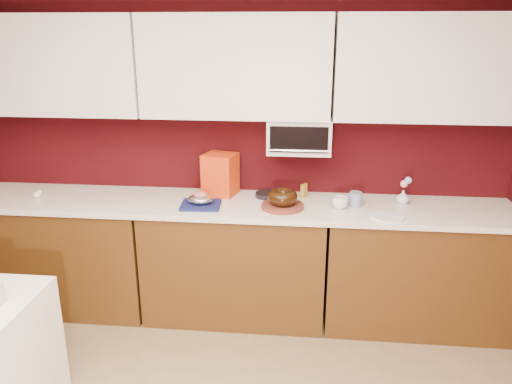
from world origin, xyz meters
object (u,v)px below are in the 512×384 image
Objects in this scene: toaster_oven at (299,135)px; bundt_cake at (283,197)px; pandoro_box at (220,174)px; flower_vase at (403,196)px; blue_jar at (356,199)px; coffee_mug at (340,201)px; foil_ham_nest at (201,199)px.

bundt_cake is (-0.10, -0.24, -0.39)m from toaster_oven.
pandoro_box reaches higher than flower_vase.
bundt_cake reaches higher than flower_vase.
blue_jar is 0.92× the size of flower_vase.
coffee_mug is 0.13m from blue_jar.
toaster_oven is 2.49× the size of foil_ham_nest.
bundt_cake is at bearing -175.62° from coffee_mug.
toaster_oven is 0.61m from blue_jar.
blue_jar is at bearing -19.74° from toaster_oven.
coffee_mug is (0.40, 0.03, -0.03)m from bundt_cake.
toaster_oven reaches higher than blue_jar.
coffee_mug is (0.88, -0.23, -0.11)m from pandoro_box.
foil_ham_nest is 1.45m from flower_vase.
flower_vase is at bearing -4.36° from toaster_oven.
blue_jar is (1.00, -0.17, -0.11)m from pandoro_box.
foil_ham_nest is at bearing -173.90° from blue_jar.
pandoro_box reaches higher than foil_ham_nest.
toaster_oven is 4.00× the size of flower_vase.
bundt_cake is at bearing -169.90° from blue_jar.
pandoro_box is 3.03× the size of coffee_mug.
blue_jar is at bearing 6.10° from foil_ham_nest.
toaster_oven is at bearing 21.25° from foil_ham_nest.
toaster_oven is 4.34× the size of coffee_mug.
bundt_cake is 0.87m from flower_vase.
pandoro_box is 3.02× the size of blue_jar.
flower_vase is (1.43, 0.21, 0.00)m from foil_ham_nest.
foil_ham_nest is (-0.58, -0.03, -0.03)m from bundt_cake.
pandoro_box is at bearing 151.81° from bundt_cake.
blue_jar is at bearing -165.26° from flower_vase.
coffee_mug is at bearing -151.68° from blue_jar.
bundt_cake reaches higher than coffee_mug.
blue_jar is 0.35m from flower_vase.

